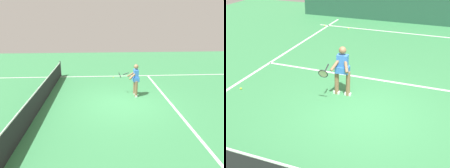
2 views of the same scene
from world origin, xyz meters
The scene contains 6 objects.
ground_plane centered at (0.00, 0.00, 0.00)m, with size 27.54×27.54×0.00m, color #38844C.
service_line_marking centered at (0.00, -2.14, 0.00)m, with size 8.90×0.10×0.01m, color white.
sideline_right_marking centered at (4.45, 0.00, 0.00)m, with size 0.10×19.19×0.01m, color white.
court_net centered at (0.00, 3.50, 0.45)m, with size 9.58×0.08×0.97m.
tennis_player centered at (0.93, -0.70, 0.85)m, with size 0.76×0.95×1.55m.
tennis_ball_far centered at (4.06, 0.13, 0.03)m, with size 0.07×0.07×0.07m, color #D1E533.
Camera 1 is at (-8.65, 0.99, 3.70)m, focal length 33.85 mm.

